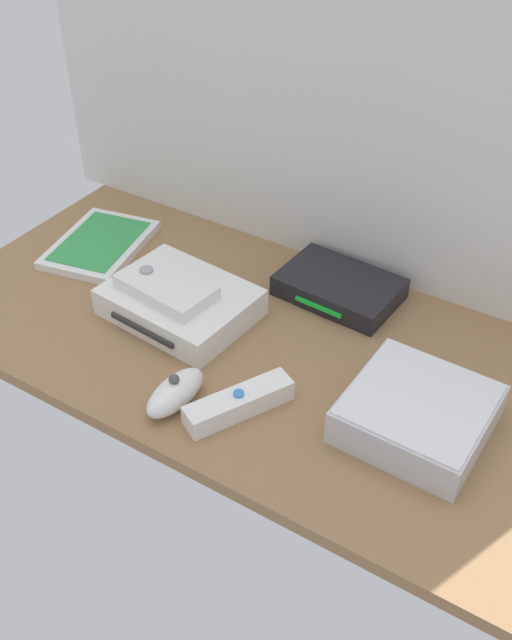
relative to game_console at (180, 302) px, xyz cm
name	(u,v)px	position (x,y,z in cm)	size (l,w,h in cm)	color
ground_plane	(256,347)	(13.09, 0.55, -3.20)	(100.00, 48.00, 2.00)	#936D47
back_wall	(350,71)	(13.09, 25.15, 29.80)	(110.00, 1.20, 64.00)	silver
game_console	(180,302)	(0.00, 0.00, 0.00)	(22.32, 17.88, 4.40)	white
mini_computer	(418,413)	(39.15, -2.98, 0.44)	(17.42, 17.42, 5.30)	silver
game_case	(100,244)	(-22.50, 7.19, -1.44)	(17.19, 21.37, 1.56)	white
network_router	(339,287)	(18.18, 16.73, -0.50)	(18.68, 13.15, 3.40)	black
remote_wand	(239,403)	(18.64, -12.42, -0.69)	(10.01, 14.80, 3.40)	white
remote_nunchuk	(175,392)	(10.89, -15.66, -0.16)	(5.01, 10.25, 5.10)	white
remote_classic_pad	(166,287)	(-1.34, -1.33, 3.21)	(15.29, 9.74, 2.40)	white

